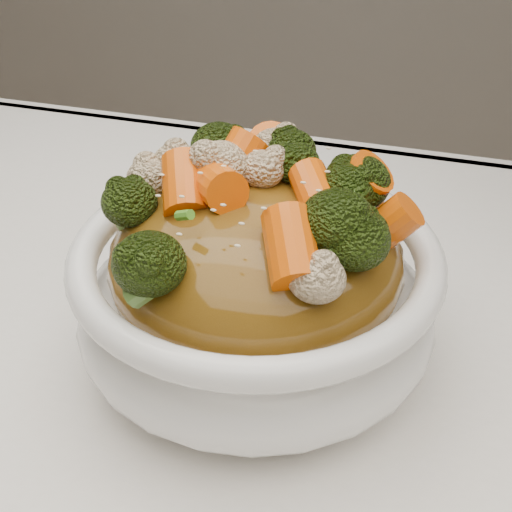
% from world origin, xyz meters
% --- Properties ---
extents(tablecloth, '(1.20, 0.80, 0.04)m').
position_xyz_m(tablecloth, '(0.00, 0.00, 0.73)').
color(tablecloth, white).
rests_on(tablecloth, dining_table).
extents(bowl, '(0.28, 0.28, 0.09)m').
position_xyz_m(bowl, '(0.01, 0.06, 0.80)').
color(bowl, white).
rests_on(bowl, tablecloth).
extents(sauce_base, '(0.22, 0.22, 0.10)m').
position_xyz_m(sauce_base, '(0.01, 0.06, 0.83)').
color(sauce_base, brown).
rests_on(sauce_base, bowl).
extents(carrots, '(0.22, 0.22, 0.05)m').
position_xyz_m(carrots, '(0.01, 0.06, 0.89)').
color(carrots, '#EA5B07').
rests_on(carrots, sauce_base).
extents(broccoli, '(0.22, 0.22, 0.05)m').
position_xyz_m(broccoli, '(0.01, 0.06, 0.89)').
color(broccoli, black).
rests_on(broccoli, sauce_base).
extents(cauliflower, '(0.22, 0.22, 0.04)m').
position_xyz_m(cauliflower, '(0.01, 0.06, 0.89)').
color(cauliflower, beige).
rests_on(cauliflower, sauce_base).
extents(scallions, '(0.17, 0.17, 0.02)m').
position_xyz_m(scallions, '(0.01, 0.06, 0.89)').
color(scallions, '#4C9422').
rests_on(scallions, sauce_base).
extents(sesame_seeds, '(0.20, 0.20, 0.01)m').
position_xyz_m(sesame_seeds, '(0.01, 0.06, 0.89)').
color(sesame_seeds, beige).
rests_on(sesame_seeds, sauce_base).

